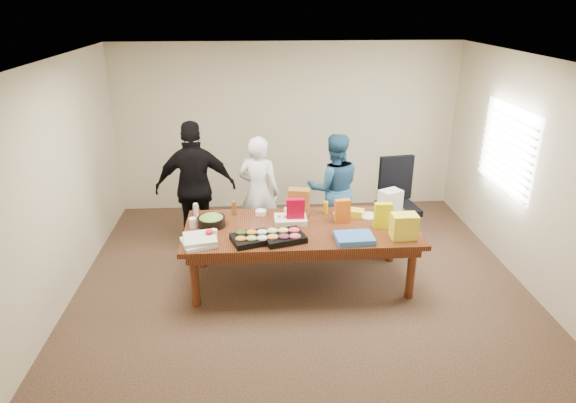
{
  "coord_description": "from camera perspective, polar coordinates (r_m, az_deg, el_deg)",
  "views": [
    {
      "loc": [
        -0.52,
        -5.41,
        3.31
      ],
      "look_at": [
        -0.15,
        0.1,
        1.05
      ],
      "focal_mm": 31.1,
      "sensor_mm": 36.0,
      "label": 1
    }
  ],
  "objects": [
    {
      "name": "plate_b",
      "position": [
        6.4,
        6.31,
        -1.36
      ],
      "size": [
        0.25,
        0.25,
        0.02
      ],
      "primitive_type": "cylinder",
      "rotation": [
        0.0,
        0.0,
        -0.0
      ],
      "color": "white",
      "rests_on": "conference_table"
    },
    {
      "name": "mayo_jar",
      "position": [
        6.22,
        -0.04,
        -1.32
      ],
      "size": [
        0.1,
        0.1,
        0.13
      ],
      "primitive_type": "cylinder",
      "rotation": [
        0.0,
        0.0,
        0.23
      ],
      "color": "white",
      "rests_on": "conference_table"
    },
    {
      "name": "bread_loaf",
      "position": [
        6.31,
        1.17,
        -1.08
      ],
      "size": [
        0.29,
        0.14,
        0.11
      ],
      "primitive_type": "cube",
      "rotation": [
        0.0,
        0.0,
        -0.09
      ],
      "color": "brown",
      "rests_on": "conference_table"
    },
    {
      "name": "clear_cup_a",
      "position": [
        5.76,
        -8.47,
        -3.72
      ],
      "size": [
        0.11,
        0.11,
        0.12
      ],
      "primitive_type": "cylinder",
      "rotation": [
        0.0,
        0.0,
        0.35
      ],
      "color": "silver",
      "rests_on": "conference_table"
    },
    {
      "name": "wall_right",
      "position": [
        6.62,
        26.04,
        2.75
      ],
      "size": [
        0.04,
        5.0,
        2.7
      ],
      "primitive_type": "cube",
      "color": "beige",
      "rests_on": "floor"
    },
    {
      "name": "grocery_bag_yellow",
      "position": [
        5.84,
        13.12,
        -2.77
      ],
      "size": [
        0.29,
        0.21,
        0.29
      ],
      "primitive_type": "cube",
      "rotation": [
        0.0,
        0.0,
        0.02
      ],
      "color": "yellow",
      "rests_on": "conference_table"
    },
    {
      "name": "clear_cup_b",
      "position": [
        6.08,
        -10.85,
        -2.4
      ],
      "size": [
        0.09,
        0.09,
        0.12
      ],
      "primitive_type": "cylinder",
      "rotation": [
        0.0,
        0.0,
        0.02
      ],
      "color": "white",
      "rests_on": "conference_table"
    },
    {
      "name": "window_panel",
      "position": [
        7.06,
        23.76,
        5.55
      ],
      "size": [
        0.03,
        1.4,
        1.1
      ],
      "primitive_type": "cube",
      "color": "white",
      "rests_on": "wall_right"
    },
    {
      "name": "fruit_tray",
      "position": [
        5.68,
        -0.51,
        -4.09
      ],
      "size": [
        0.54,
        0.47,
        0.07
      ],
      "primitive_type": "cube",
      "rotation": [
        0.0,
        0.0,
        0.29
      ],
      "color": "black",
      "rests_on": "conference_table"
    },
    {
      "name": "chip_bag_red",
      "position": [
        6.05,
        0.86,
        -1.1
      ],
      "size": [
        0.22,
        0.09,
        0.32
      ],
      "primitive_type": "cube",
      "rotation": [
        0.0,
        0.0,
        -0.01
      ],
      "color": "#B0001C",
      "rests_on": "conference_table"
    },
    {
      "name": "window_blinds",
      "position": [
        7.05,
        23.47,
        5.55
      ],
      "size": [
        0.04,
        1.36,
        1.0
      ],
      "primitive_type": "cube",
      "color": "beige",
      "rests_on": "wall_right"
    },
    {
      "name": "conference_table",
      "position": [
        6.18,
        1.48,
        -6.09
      ],
      "size": [
        2.8,
        1.2,
        0.75
      ],
      "primitive_type": "cube",
      "color": "#4C1C0F",
      "rests_on": "floor"
    },
    {
      "name": "wall_left",
      "position": [
        6.17,
        -24.79,
        1.64
      ],
      "size": [
        0.04,
        5.0,
        2.7
      ],
      "primitive_type": "cube",
      "color": "beige",
      "rests_on": "floor"
    },
    {
      "name": "chip_bag_orange",
      "position": [
        6.12,
        6.23,
        -1.07
      ],
      "size": [
        0.2,
        0.11,
        0.29
      ],
      "primitive_type": "cube",
      "rotation": [
        0.0,
        0.0,
        0.13
      ],
      "color": "#D25E14",
      "rests_on": "conference_table"
    },
    {
      "name": "banana_bunch",
      "position": [
        6.35,
        7.44,
        -1.25
      ],
      "size": [
        0.3,
        0.24,
        0.09
      ],
      "primitive_type": "cube",
      "rotation": [
        0.0,
        0.0,
        -0.41
      ],
      "color": "yellow",
      "rests_on": "conference_table"
    },
    {
      "name": "floor",
      "position": [
        6.37,
        1.45,
        -9.14
      ],
      "size": [
        5.5,
        5.0,
        0.02
      ],
      "primitive_type": "cube",
      "color": "#47301E",
      "rests_on": "ground"
    },
    {
      "name": "person_right",
      "position": [
        7.12,
        5.27,
        1.51
      ],
      "size": [
        0.78,
        0.62,
        1.59
      ],
      "primitive_type": "imported",
      "rotation": [
        0.0,
        0.0,
        3.16
      ],
      "color": "navy",
      "rests_on": "floor"
    },
    {
      "name": "salad_bowl",
      "position": [
        6.09,
        -8.74,
        -2.28
      ],
      "size": [
        0.43,
        0.43,
        0.11
      ],
      "primitive_type": "cylinder",
      "rotation": [
        0.0,
        0.0,
        0.32
      ],
      "color": "black",
      "rests_on": "conference_table"
    },
    {
      "name": "dressing_bottle",
      "position": [
        6.33,
        -6.17,
        -0.76
      ],
      "size": [
        0.07,
        0.07,
        0.19
      ],
      "primitive_type": "cylinder",
      "rotation": [
        0.0,
        0.0,
        0.27
      ],
      "color": "brown",
      "rests_on": "conference_table"
    },
    {
      "name": "chip_bag_blue",
      "position": [
        5.72,
        7.59,
        -4.15
      ],
      "size": [
        0.44,
        0.34,
        0.06
      ],
      "primitive_type": "cube",
      "rotation": [
        0.0,
        0.0,
        0.05
      ],
      "color": "#336DC0",
      "rests_on": "conference_table"
    },
    {
      "name": "grocery_bag_white",
      "position": [
        6.52,
        11.6,
        0.07
      ],
      "size": [
        0.33,
        0.29,
        0.29
      ],
      "primitive_type": "cube",
      "rotation": [
        0.0,
        0.0,
        0.46
      ],
      "color": "silver",
      "rests_on": "conference_table"
    },
    {
      "name": "chip_bag_yellow",
      "position": [
        6.04,
        10.8,
        -1.59
      ],
      "size": [
        0.21,
        0.09,
        0.31
      ],
      "primitive_type": "cube",
      "rotation": [
        0.0,
        0.0,
        -0.04
      ],
      "color": "#E3E107",
      "rests_on": "conference_table"
    },
    {
      "name": "mustard_bottle",
      "position": [
        6.36,
        4.34,
        -0.7
      ],
      "size": [
        0.07,
        0.07,
        0.17
      ],
      "primitive_type": "cylinder",
      "rotation": [
        0.0,
        0.0,
        0.29
      ],
      "color": "#D1A400",
      "rests_on": "conference_table"
    },
    {
      "name": "pizza_box_lower",
      "position": [
        5.68,
        -10.15,
        -4.63
      ],
      "size": [
        0.45,
        0.45,
        0.04
      ],
      "primitive_type": "cube",
      "rotation": [
        0.0,
        0.0,
        0.34
      ],
      "color": "white",
      "rests_on": "conference_table"
    },
    {
      "name": "wall_back",
      "position": [
        8.16,
        -0.07,
        8.41
      ],
      "size": [
        5.5,
        0.04,
        2.7
      ],
      "primitive_type": "cube",
      "color": "beige",
      "rests_on": "floor"
    },
    {
      "name": "office_chair",
      "position": [
        7.21,
        12.48,
        -0.39
      ],
      "size": [
        0.69,
        0.69,
        1.19
      ],
      "primitive_type": "cube",
      "rotation": [
        0.0,
        0.0,
        0.15
      ],
      "color": "black",
      "rests_on": "floor"
    },
    {
      "name": "wall_front",
      "position": [
        3.55,
        5.41,
        -11.37
      ],
      "size": [
        5.5,
        0.04,
        2.7
      ],
      "primitive_type": "cube",
      "color": "beige",
      "rests_on": "floor"
    },
    {
      "name": "ranch_bottle",
      "position": [
        6.36,
        -10.48,
        -0.97
      ],
      "size": [
        0.06,
        0.06,
        0.17
      ],
      "primitive_type": "cylinder",
      "rotation": [
        0.0,
        0.0,
        -0.0
      ],
      "color": "beige",
      "rests_on": "conference_table"
    },
    {
      "name": "kraft_bag",
      "position": [
        6.28,
        1.25,
        -0.05
      ],
      "size": [
        0.29,
        0.2,
        0.35
      ],
      "primitive_type": "cube",
      "rotation": [
        0.0,
        0.0,
        -0.18
      ],
      "color": "#905B21",
      "rests_on": "conference_table"
    },
    {
      "name": "plate_a",
      "position": [
        6.37,
        9.2,
        -1.63
      ],
      "size": [
        0.3,
        0.3,
        0.01
      ],
      "primitive_type": "cylinder",
      "rotation": [
        0.0,
        0.0,
        0.21
      ],
      "color": "silver",
      "rests_on": "conference_table"
    },
    {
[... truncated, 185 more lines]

